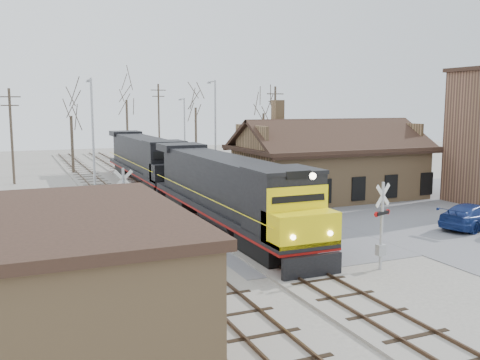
{
  "coord_description": "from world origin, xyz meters",
  "views": [
    {
      "loc": [
        -11.7,
        -24.79,
        7.53
      ],
      "look_at": [
        2.79,
        9.0,
        2.34
      ],
      "focal_mm": 40.0,
      "sensor_mm": 36.0,
      "label": 1
    }
  ],
  "objects_px": {
    "depot": "(329,168)",
    "locomotive_trailing": "(146,159)",
    "locomotive_lead": "(228,191)",
    "parked_car": "(473,216)"
  },
  "relations": [
    {
      "from": "locomotive_lead",
      "to": "parked_car",
      "type": "height_order",
      "value": "locomotive_lead"
    },
    {
      "from": "depot",
      "to": "locomotive_trailing",
      "type": "distance_m",
      "value": 17.96
    },
    {
      "from": "depot",
      "to": "locomotive_trailing",
      "type": "relative_size",
      "value": 0.73
    },
    {
      "from": "parked_car",
      "to": "depot",
      "type": "bearing_deg",
      "value": -5.64
    },
    {
      "from": "depot",
      "to": "locomotive_trailing",
      "type": "bearing_deg",
      "value": 131.88
    },
    {
      "from": "depot",
      "to": "locomotive_lead",
      "type": "height_order",
      "value": "depot"
    },
    {
      "from": "locomotive_trailing",
      "to": "depot",
      "type": "bearing_deg",
      "value": -48.12
    },
    {
      "from": "depot",
      "to": "parked_car",
      "type": "height_order",
      "value": "depot"
    },
    {
      "from": "locomotive_lead",
      "to": "locomotive_trailing",
      "type": "bearing_deg",
      "value": 90.0
    },
    {
      "from": "depot",
      "to": "locomotive_trailing",
      "type": "height_order",
      "value": "depot"
    }
  ]
}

